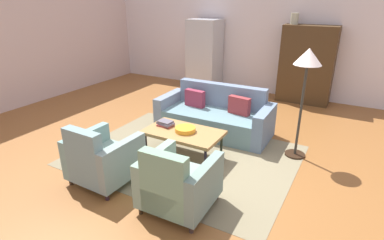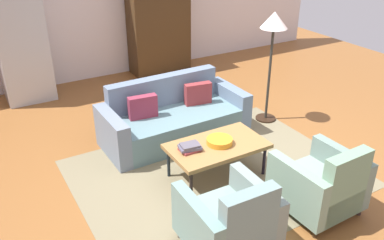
# 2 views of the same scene
# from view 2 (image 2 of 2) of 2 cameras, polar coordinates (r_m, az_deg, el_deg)

# --- Properties ---
(ground_plane) EXTENTS (11.70, 11.70, 0.00)m
(ground_plane) POSITION_cam_2_polar(r_m,az_deg,el_deg) (5.49, 5.56, -6.39)
(ground_plane) COLOR brown
(wall_back) EXTENTS (9.75, 0.12, 2.80)m
(wall_back) POSITION_cam_2_polar(r_m,az_deg,el_deg) (8.43, -10.90, 15.50)
(wall_back) COLOR silver
(wall_back) RESTS_ON ground
(area_rug) EXTENTS (3.40, 2.60, 0.01)m
(area_rug) POSITION_cam_2_polar(r_m,az_deg,el_deg) (5.34, 3.05, -7.27)
(area_rug) COLOR #7A7054
(area_rug) RESTS_ON ground
(couch) EXTENTS (2.12, 0.94, 0.86)m
(couch) POSITION_cam_2_polar(r_m,az_deg,el_deg) (6.05, -2.74, 0.21)
(couch) COLOR slate
(couch) RESTS_ON ground
(coffee_table) EXTENTS (1.20, 0.70, 0.45)m
(coffee_table) POSITION_cam_2_polar(r_m,az_deg,el_deg) (5.09, 3.47, -3.73)
(coffee_table) COLOR black
(coffee_table) RESTS_ON ground
(armchair_left) EXTENTS (0.82, 0.82, 0.88)m
(armchair_left) POSITION_cam_2_polar(r_m,az_deg,el_deg) (4.07, 5.40, -14.03)
(armchair_left) COLOR #312520
(armchair_left) RESTS_ON ground
(armchair_right) EXTENTS (0.82, 0.82, 0.88)m
(armchair_right) POSITION_cam_2_polar(r_m,az_deg,el_deg) (4.74, 17.54, -8.66)
(armchair_right) COLOR #391F15
(armchair_right) RESTS_ON ground
(fruit_bowl) EXTENTS (0.32, 0.32, 0.07)m
(fruit_bowl) POSITION_cam_2_polar(r_m,az_deg,el_deg) (5.07, 3.81, -2.92)
(fruit_bowl) COLOR orange
(fruit_bowl) RESTS_ON coffee_table
(book_stack) EXTENTS (0.29, 0.22, 0.09)m
(book_stack) POSITION_cam_2_polar(r_m,az_deg,el_deg) (4.91, -0.28, -3.80)
(book_stack) COLOR #923438
(book_stack) RESTS_ON coffee_table
(cabinet) EXTENTS (1.20, 0.51, 1.80)m
(cabinet) POSITION_cam_2_polar(r_m,az_deg,el_deg) (8.53, -4.60, 12.56)
(cabinet) COLOR #422C17
(cabinet) RESTS_ON ground
(refrigerator) EXTENTS (0.80, 0.73, 1.85)m
(refrigerator) POSITION_cam_2_polar(r_m,az_deg,el_deg) (7.70, -22.44, 9.23)
(refrigerator) COLOR #B7BABF
(refrigerator) RESTS_ON ground
(floor_lamp) EXTENTS (0.40, 0.40, 1.72)m
(floor_lamp) POSITION_cam_2_polar(r_m,az_deg,el_deg) (6.26, 11.15, 12.00)
(floor_lamp) COLOR black
(floor_lamp) RESTS_ON ground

